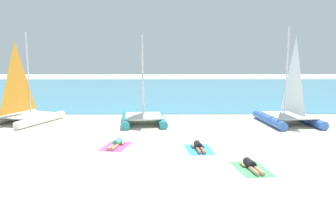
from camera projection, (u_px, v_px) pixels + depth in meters
ground_plane at (168, 119)px, 23.23m from camera, size 120.00×120.00×0.00m
ocean_water at (167, 89)px, 44.63m from camera, size 120.00×40.00×0.05m
sailboat_blue at (289, 110)px, 21.24m from camera, size 3.24×4.74×5.90m
sailboat_teal at (143, 111)px, 21.34m from camera, size 3.07×4.40×5.41m
sailboat_white at (24, 110)px, 21.65m from camera, size 3.98×4.94×5.59m
towel_left at (116, 146)px, 16.01m from camera, size 1.45×2.08×0.01m
sunbather_left at (117, 143)px, 16.06m from camera, size 0.70×1.56×0.30m
towel_middle at (199, 149)px, 15.46m from camera, size 1.26×1.99×0.01m
sunbather_middle at (199, 146)px, 15.50m from camera, size 0.58×1.57×0.30m
towel_right at (252, 169)px, 12.76m from camera, size 1.36×2.04×0.01m
sunbather_right at (251, 165)px, 12.80m from camera, size 0.63×1.57×0.30m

